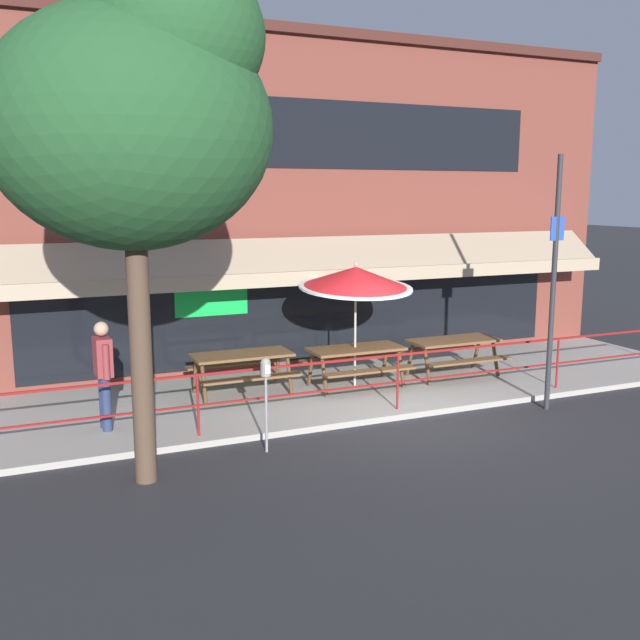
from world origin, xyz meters
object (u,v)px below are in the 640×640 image
Objects in this scene: parking_meter_near at (266,376)px; street_sign_pole at (554,282)px; picnic_table_right at (453,347)px; patio_umbrella_centre at (356,278)px; picnic_table_left at (242,362)px; street_tree_curbside at (139,112)px; picnic_table_centre at (356,356)px; pedestrian_walking at (103,370)px.

street_sign_pole is at bearing 0.70° from parking_meter_near.
patio_umbrella_centre is (-2.14, 0.11, 1.47)m from picnic_table_right.
picnic_table_right is (4.28, -0.43, 0.00)m from picnic_table_left.
street_tree_curbside reaches higher than street_sign_pole.
parking_meter_near is 0.22× the size of street_tree_curbside.
picnic_table_centre is 3.57m from parking_meter_near.
picnic_table_right is at bearing 23.22° from street_tree_curbside.
street_tree_curbside is at bearing -156.78° from picnic_table_right.
picnic_table_left is 0.28× the size of street_tree_curbside.
parking_meter_near reaches higher than picnic_table_right.
street_sign_pole reaches higher than patio_umbrella_centre.
pedestrian_walking reaches higher than picnic_table_left.
pedestrian_walking is 1.20× the size of parking_meter_near.
parking_meter_near is (2.07, -1.69, 0.09)m from pedestrian_walking.
pedestrian_walking reaches higher than picnic_table_right.
picnic_table_right is 5.32m from parking_meter_near.
street_tree_curbside reaches higher than patio_umbrella_centre.
patio_umbrella_centre reaches higher than parking_meter_near.
picnic_table_centre is 0.41× the size of street_sign_pole.
patio_umbrella_centre reaches higher than pedestrian_walking.
picnic_table_right is at bearing -1.62° from picnic_table_centre.
picnic_table_centre is 0.28× the size of street_tree_curbside.
picnic_table_right is 8.10m from street_tree_curbside.
street_tree_curbside reaches higher than picnic_table_centre.
parking_meter_near is at bearing -137.14° from patio_umbrella_centre.
street_tree_curbside is at bearing -124.40° from picnic_table_left.
street_sign_pole is (7.29, -1.63, 1.19)m from pedestrian_walking.
street_tree_curbside is at bearing -175.75° from street_sign_pole.
street_sign_pole reaches higher than picnic_table_right.
picnic_table_centre is (2.14, -0.37, 0.00)m from picnic_table_left.
picnic_table_right is at bearing 101.43° from street_sign_pole.
street_sign_pole is (4.74, -2.69, 1.54)m from picnic_table_left.
picnic_table_left is 2.17m from picnic_table_centre.
street_sign_pole is (0.46, -2.26, 1.54)m from picnic_table_right.
picnic_table_centre is at bearing 8.43° from pedestrian_walking.
picnic_table_centre is 1.05× the size of pedestrian_walking.
pedestrian_walking is 2.67m from parking_meter_near.
pedestrian_walking is at bearing -171.57° from picnic_table_centre.
parking_meter_near is 3.96m from street_tree_curbside.
patio_umbrella_centre is 0.37× the size of street_tree_curbside.
street_sign_pole is at bearing -12.59° from pedestrian_walking.
patio_umbrella_centre is 0.54× the size of street_sign_pole.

